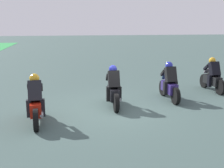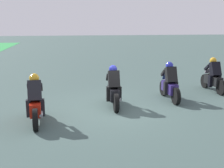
{
  "view_description": "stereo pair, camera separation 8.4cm",
  "coord_description": "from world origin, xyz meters",
  "px_view_note": "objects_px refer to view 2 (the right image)",
  "views": [
    {
      "loc": [
        -9.71,
        1.62,
        3.01
      ],
      "look_at": [
        -0.01,
        -0.01,
        0.9
      ],
      "focal_mm": 46.02,
      "sensor_mm": 36.0,
      "label": 1
    },
    {
      "loc": [
        -9.72,
        1.54,
        3.01
      ],
      "look_at": [
        -0.01,
        -0.01,
        0.9
      ],
      "focal_mm": 46.02,
      "sensor_mm": 36.0,
      "label": 2
    }
  ],
  "objects_px": {
    "rider_lane_a": "(213,78)",
    "rider_lane_d": "(36,103)",
    "rider_lane_c": "(114,90)",
    "rider_lane_b": "(170,84)"
  },
  "relations": [
    {
      "from": "rider_lane_a",
      "to": "rider_lane_d",
      "type": "height_order",
      "value": "same"
    },
    {
      "from": "rider_lane_d",
      "to": "rider_lane_a",
      "type": "bearing_deg",
      "value": -72.25
    },
    {
      "from": "rider_lane_d",
      "to": "rider_lane_c",
      "type": "bearing_deg",
      "value": -66.96
    },
    {
      "from": "rider_lane_c",
      "to": "rider_lane_d",
      "type": "height_order",
      "value": "same"
    },
    {
      "from": "rider_lane_a",
      "to": "rider_lane_b",
      "type": "xyz_separation_m",
      "value": [
        -1.07,
        2.42,
        0.0
      ]
    },
    {
      "from": "rider_lane_b",
      "to": "rider_lane_d",
      "type": "height_order",
      "value": "same"
    },
    {
      "from": "rider_lane_c",
      "to": "rider_lane_a",
      "type": "bearing_deg",
      "value": -69.43
    },
    {
      "from": "rider_lane_c",
      "to": "rider_lane_b",
      "type": "bearing_deg",
      "value": -75.04
    },
    {
      "from": "rider_lane_c",
      "to": "rider_lane_d",
      "type": "relative_size",
      "value": 1.0
    },
    {
      "from": "rider_lane_b",
      "to": "rider_lane_d",
      "type": "bearing_deg",
      "value": 110.95
    }
  ]
}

